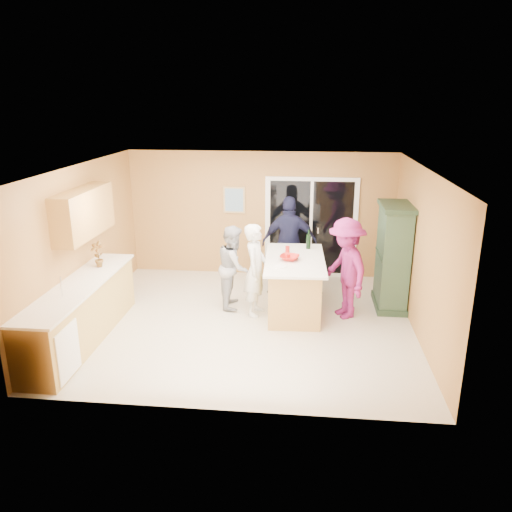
# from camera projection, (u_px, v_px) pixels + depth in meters

# --- Properties ---
(floor) EXTENTS (5.50, 5.50, 0.00)m
(floor) POSITION_uv_depth(u_px,v_px,m) (247.00, 322.00, 8.42)
(floor) COLOR beige
(floor) RESTS_ON ground
(ceiling) EXTENTS (5.50, 5.00, 0.10)m
(ceiling) POSITION_uv_depth(u_px,v_px,m) (246.00, 168.00, 7.63)
(ceiling) COLOR white
(ceiling) RESTS_ON wall_back
(wall_back) EXTENTS (5.50, 0.10, 2.60)m
(wall_back) POSITION_uv_depth(u_px,v_px,m) (261.00, 214.00, 10.40)
(wall_back) COLOR tan
(wall_back) RESTS_ON ground
(wall_front) EXTENTS (5.50, 0.10, 2.60)m
(wall_front) POSITION_uv_depth(u_px,v_px,m) (219.00, 312.00, 5.66)
(wall_front) COLOR tan
(wall_front) RESTS_ON ground
(wall_left) EXTENTS (0.10, 5.00, 2.60)m
(wall_left) POSITION_uv_depth(u_px,v_px,m) (82.00, 244.00, 8.30)
(wall_left) COLOR tan
(wall_left) RESTS_ON ground
(wall_right) EXTENTS (0.10, 5.00, 2.60)m
(wall_right) POSITION_uv_depth(u_px,v_px,m) (421.00, 254.00, 7.76)
(wall_right) COLOR tan
(wall_right) RESTS_ON ground
(left_cabinet_run) EXTENTS (0.65, 3.05, 1.24)m
(left_cabinet_run) POSITION_uv_depth(u_px,v_px,m) (77.00, 317.00, 7.52)
(left_cabinet_run) COLOR tan
(left_cabinet_run) RESTS_ON floor
(upper_cabinets) EXTENTS (0.35, 1.60, 0.75)m
(upper_cabinets) POSITION_uv_depth(u_px,v_px,m) (84.00, 213.00, 7.92)
(upper_cabinets) COLOR tan
(upper_cabinets) RESTS_ON wall_left
(sliding_door) EXTENTS (1.90, 0.07, 2.10)m
(sliding_door) POSITION_uv_depth(u_px,v_px,m) (311.00, 228.00, 10.34)
(sliding_door) COLOR white
(sliding_door) RESTS_ON floor
(framed_picture) EXTENTS (0.46, 0.04, 0.56)m
(framed_picture) POSITION_uv_depth(u_px,v_px,m) (234.00, 200.00, 10.34)
(framed_picture) COLOR tan
(framed_picture) RESTS_ON wall_back
(kitchen_island) EXTENTS (1.08, 1.90, 0.98)m
(kitchen_island) POSITION_uv_depth(u_px,v_px,m) (294.00, 287.00, 8.74)
(kitchen_island) COLOR tan
(kitchen_island) RESTS_ON floor
(green_hutch) EXTENTS (0.54, 1.03, 1.88)m
(green_hutch) POSITION_uv_depth(u_px,v_px,m) (393.00, 258.00, 8.81)
(green_hutch) COLOR #223725
(green_hutch) RESTS_ON floor
(woman_white) EXTENTS (0.47, 0.64, 1.61)m
(woman_white) POSITION_uv_depth(u_px,v_px,m) (256.00, 270.00, 8.53)
(woman_white) COLOR silver
(woman_white) RESTS_ON floor
(woman_grey) EXTENTS (0.61, 0.76, 1.49)m
(woman_grey) POSITION_uv_depth(u_px,v_px,m) (234.00, 267.00, 8.89)
(woman_grey) COLOR #A6A5A8
(woman_grey) RESTS_ON floor
(woman_navy) EXTENTS (1.11, 0.53, 1.84)m
(woman_navy) POSITION_uv_depth(u_px,v_px,m) (290.00, 243.00, 9.73)
(woman_navy) COLOR #191938
(woman_navy) RESTS_ON floor
(woman_magenta) EXTENTS (1.04, 1.28, 1.73)m
(woman_magenta) POSITION_uv_depth(u_px,v_px,m) (346.00, 269.00, 8.42)
(woman_magenta) COLOR #8B1E63
(woman_magenta) RESTS_ON floor
(serving_bowl) EXTENTS (0.39, 0.39, 0.08)m
(serving_bowl) POSITION_uv_depth(u_px,v_px,m) (290.00, 258.00, 8.50)
(serving_bowl) COLOR red
(serving_bowl) RESTS_ON kitchen_island
(tulip_vase) EXTENTS (0.25, 0.19, 0.44)m
(tulip_vase) POSITION_uv_depth(u_px,v_px,m) (98.00, 254.00, 8.21)
(tulip_vase) COLOR #A01410
(tulip_vase) RESTS_ON left_cabinet_run
(tumbler_near) EXTENTS (0.09, 0.09, 0.11)m
(tumbler_near) POSITION_uv_depth(u_px,v_px,m) (288.00, 249.00, 8.91)
(tumbler_near) COLOR red
(tumbler_near) RESTS_ON kitchen_island
(tumbler_far) EXTENTS (0.08, 0.08, 0.09)m
(tumbler_far) POSITION_uv_depth(u_px,v_px,m) (288.00, 257.00, 8.51)
(tumbler_far) COLOR red
(tumbler_far) RESTS_ON kitchen_island
(wine_bottle) EXTENTS (0.08, 0.08, 0.36)m
(wine_bottle) POSITION_uv_depth(u_px,v_px,m) (308.00, 241.00, 9.11)
(wine_bottle) COLOR black
(wine_bottle) RESTS_ON kitchen_island
(white_plate) EXTENTS (0.24, 0.24, 0.01)m
(white_plate) POSITION_uv_depth(u_px,v_px,m) (280.00, 266.00, 8.16)
(white_plate) COLOR white
(white_plate) RESTS_ON kitchen_island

